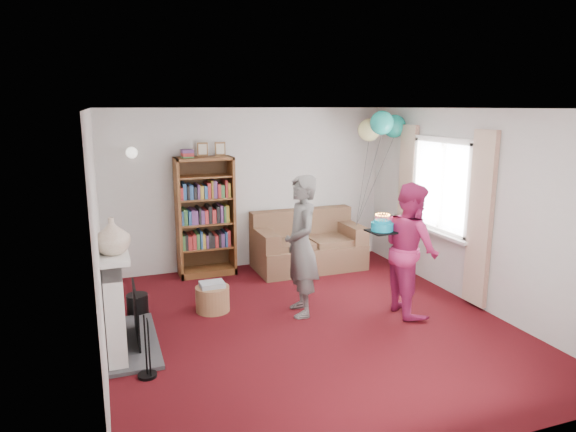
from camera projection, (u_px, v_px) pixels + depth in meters
name	position (u px, v px, depth m)	size (l,w,h in m)	color
ground	(309.00, 324.00, 6.06)	(5.00, 5.00, 0.00)	#38080E
wall_back	(249.00, 188.00, 8.10)	(4.50, 0.02, 2.50)	silver
wall_left	(97.00, 239.00, 5.03)	(0.02, 5.00, 2.50)	silver
wall_right	(473.00, 208.00, 6.55)	(0.02, 5.00, 2.50)	silver
ceiling	(311.00, 108.00, 5.53)	(4.50, 5.00, 0.01)	white
fireplace	(120.00, 300.00, 5.42)	(0.55, 1.80, 1.12)	#3F3F42
window_bay	(440.00, 204.00, 7.10)	(0.14, 2.02, 2.20)	white
wall_sconce	(132.00, 153.00, 7.24)	(0.16, 0.23, 0.16)	gold
bookcase	(205.00, 217.00, 7.73)	(0.85, 0.42, 2.00)	#472B14
sofa	(307.00, 246.00, 8.16)	(1.69, 0.89, 0.89)	brown
wicker_basket	(213.00, 298.00, 6.43)	(0.42, 0.42, 0.38)	#9B6F48
person_striped	(301.00, 246.00, 6.21)	(0.63, 0.41, 1.73)	black
person_magenta	(411.00, 249.00, 6.27)	(0.79, 0.62, 1.63)	#AB2259
birthday_cake	(382.00, 227.00, 6.14)	(0.32, 0.32, 0.22)	black
balloons	(382.00, 126.00, 7.82)	(0.76, 0.74, 1.79)	#3F3F3F
mantel_vase	(112.00, 236.00, 4.93)	(0.34, 0.34, 0.36)	beige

